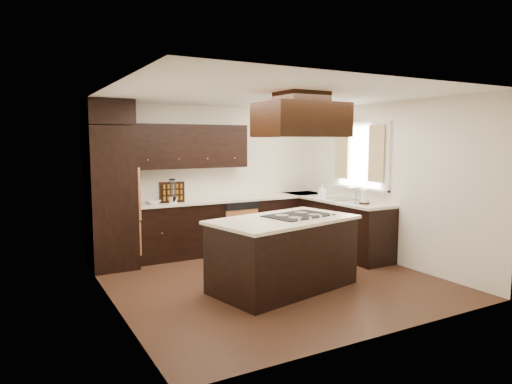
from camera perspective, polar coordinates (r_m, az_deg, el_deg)
floor at (r=6.41m, az=1.85°, el=-10.94°), size 4.20×4.20×0.02m
ceiling at (r=6.15m, az=1.93°, el=12.08°), size 4.20×4.20×0.02m
wall_back at (r=8.03m, az=-5.85°, el=1.73°), size 4.20×0.02×2.50m
wall_front at (r=4.49m, az=15.84°, el=-2.19°), size 4.20×0.02×2.50m
wall_left at (r=5.39m, az=-17.74°, el=-0.84°), size 0.02×4.20×2.50m
wall_right at (r=7.46m, az=15.96°, el=1.15°), size 0.02×4.20×2.50m
oven_column at (r=7.14m, az=-17.74°, el=-0.66°), size 0.65×0.75×2.12m
wall_oven_face at (r=7.21m, az=-15.03°, el=-0.03°), size 0.05×0.62×0.78m
base_cabinets_back at (r=7.87m, az=-4.66°, el=-4.31°), size 2.93×0.60×0.88m
base_cabinets_right at (r=8.03m, az=9.65°, el=-4.17°), size 0.60×2.40×0.88m
countertop_back at (r=7.79m, az=-4.65°, el=-1.00°), size 2.93×0.63×0.04m
countertop_right at (r=7.95m, az=9.63°, el=-0.92°), size 0.63×2.40×0.04m
upper_cabinets at (r=7.68m, az=-8.34°, el=5.66°), size 2.00×0.34×0.72m
dishwasher_front at (r=7.74m, az=-1.77°, el=-4.80°), size 0.60×0.05×0.72m
window_frame at (r=7.80m, az=12.98°, el=4.40°), size 0.06×1.32×1.12m
window_pane at (r=7.82m, az=13.14°, el=4.40°), size 0.00×1.20×1.00m
curtain_left at (r=7.45m, az=14.81°, el=4.65°), size 0.02×0.34×0.90m
curtain_right at (r=8.08m, az=10.68°, el=4.87°), size 0.02×0.34×0.90m
sink_rim at (r=7.68m, az=11.35°, el=-1.02°), size 0.52×0.84×0.01m
island at (r=5.95m, az=3.40°, el=-7.84°), size 1.97×1.34×0.88m
island_top at (r=5.85m, az=3.43°, el=-3.47°), size 2.05×1.42×0.04m
cooktop at (r=6.04m, az=5.29°, el=-2.92°), size 0.95×0.74×0.01m
range_hood at (r=5.72m, az=5.66°, el=8.96°), size 1.05×0.72×0.42m
hood_duct at (r=5.74m, az=5.69°, el=11.71°), size 0.55×0.50×0.13m
blender_base at (r=7.39m, az=-10.37°, el=-0.93°), size 0.15×0.15×0.10m
blender_pitcher at (r=7.37m, az=-10.40°, el=0.45°), size 0.13×0.13×0.26m
spice_rack at (r=7.41m, az=-10.49°, el=-0.02°), size 0.40×0.13×0.33m
mixing_bowl at (r=7.32m, az=-12.79°, el=-1.22°), size 0.29×0.29×0.06m
soap_bottle at (r=8.18m, az=8.24°, el=0.22°), size 0.11×0.11×0.22m
paper_towel at (r=7.30m, az=13.39°, el=-0.56°), size 0.14×0.14×0.23m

